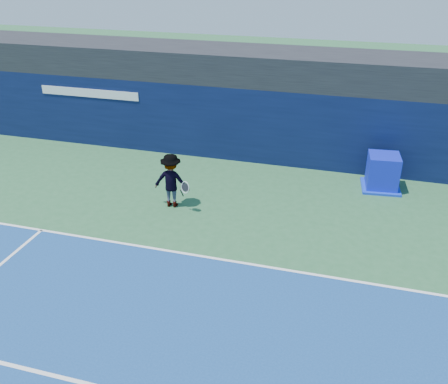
{
  "coord_description": "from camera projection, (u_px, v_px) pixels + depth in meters",
  "views": [
    {
      "loc": [
        4.11,
        -8.23,
        7.98
      ],
      "look_at": [
        0.27,
        5.2,
        1.0
      ],
      "focal_mm": 40.0,
      "sensor_mm": 36.0,
      "label": 1
    }
  ],
  "objects": [
    {
      "name": "equipment_cart",
      "position": [
        382.0,
        173.0,
        17.89
      ],
      "size": [
        1.46,
        1.46,
        1.28
      ],
      "color": "#0D18B9",
      "rests_on": "ground"
    },
    {
      "name": "ground",
      "position": [
        152.0,
        324.0,
        11.66
      ],
      "size": [
        80.0,
        80.0,
        0.0
      ],
      "primitive_type": "plane",
      "color": "#2A5D36",
      "rests_on": "ground"
    },
    {
      "name": "tennis_player",
      "position": [
        171.0,
        181.0,
        16.53
      ],
      "size": [
        1.38,
        0.78,
        1.86
      ],
      "color": "silver",
      "rests_on": "ground"
    },
    {
      "name": "back_wall_assembly",
      "position": [
        254.0,
        123.0,
        20.02
      ],
      "size": [
        36.0,
        1.03,
        3.0
      ],
      "color": "#091235",
      "rests_on": "ground"
    },
    {
      "name": "tennis_ball",
      "position": [
        177.0,
        178.0,
        16.74
      ],
      "size": [
        0.07,
        0.07,
        0.07
      ],
      "color": "yellow",
      "rests_on": "ground"
    },
    {
      "name": "stadium_band",
      "position": [
        261.0,
        66.0,
        19.94
      ],
      "size": [
        36.0,
        3.0,
        1.2
      ],
      "primitive_type": "cube",
      "color": "black",
      "rests_on": "back_wall_assembly"
    },
    {
      "name": "baseline",
      "position": [
        194.0,
        255.0,
        14.23
      ],
      "size": [
        24.0,
        0.1,
        0.01
      ],
      "primitive_type": "cube",
      "color": "white",
      "rests_on": "ground"
    }
  ]
}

